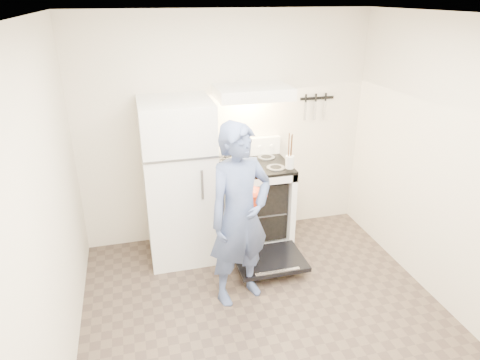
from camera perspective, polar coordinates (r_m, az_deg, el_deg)
The scene contains 15 objects.
floor at distance 3.83m, azimuth 4.81°, elevation -19.81°, with size 3.60×3.60×0.00m, color #4D4033.
back_wall at distance 4.72m, azimuth -1.89°, elevation 6.63°, with size 3.20×0.02×2.50m, color beige.
refrigerator at distance 4.45m, azimuth -8.11°, elevation -0.21°, with size 0.70×0.70×1.70m, color white.
stove_body at distance 4.78m, azimuth 1.80°, elevation -3.38°, with size 0.76×0.65×0.92m, color white.
cooktop at distance 4.58m, azimuth 1.88°, elevation 1.92°, with size 0.76×0.65×0.03m, color black.
backsplash at distance 4.80m, azimuth 0.93°, elevation 4.41°, with size 0.76×0.07×0.20m, color white.
oven_door at distance 4.46m, azimuth 3.94°, elevation -10.58°, with size 0.70×0.54×0.04m, color black.
oven_rack at distance 4.79m, azimuth 1.80°, elevation -3.59°, with size 0.60×0.52×0.01m, color slate.
range_hood at distance 4.43m, azimuth 1.73°, elevation 11.63°, with size 0.76×0.50×0.12m, color white.
knife_strip at distance 4.96m, azimuth 10.22°, elevation 10.70°, with size 0.40×0.02×0.03m, color black.
pizza_stone at distance 4.73m, azimuth 2.43°, elevation -3.79°, with size 0.34×0.34×0.02m, color olive.
tea_kettle at distance 4.56m, azimuth -1.97°, elevation 3.89°, with size 0.23×0.19×0.28m, color silver, non-canonical shape.
utensil_jar at distance 4.41m, azimuth 6.65°, elevation 2.39°, with size 0.09×0.09×0.13m, color silver.
person at distance 3.74m, azimuth -0.02°, elevation -4.84°, with size 0.62×0.40×1.69m, color navy.
dutch_oven at distance 4.05m, azimuth 1.35°, elevation -2.41°, with size 0.33×0.26×0.22m, color red, non-canonical shape.
Camera 1 is at (-1.00, -2.60, 2.63)m, focal length 32.00 mm.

